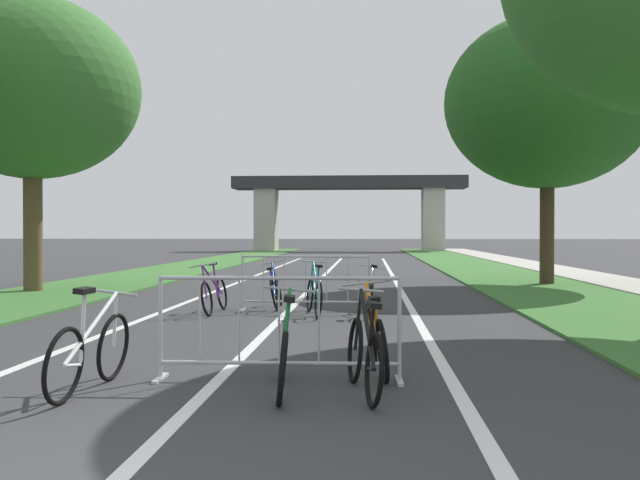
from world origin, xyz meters
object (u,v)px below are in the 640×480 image
(bicycle_green_7, at_px, (283,353))
(bicycle_purple_6, at_px, (214,293))
(bicycle_orange_5, at_px, (376,339))
(tree_right_cypress_far, at_px, (547,102))
(bicycle_teal_3, at_px, (314,294))
(bicycle_black_4, at_px, (364,355))
(bicycle_white_2, at_px, (91,351))
(crowd_barrier_nearest, at_px, (279,329))
(crowd_barrier_second, at_px, (305,284))
(bicycle_blue_0, at_px, (276,290))
(bicycle_silver_1, at_px, (370,295))
(tree_left_oak_near, at_px, (32,89))

(bicycle_green_7, bearing_deg, bicycle_purple_6, 101.89)
(bicycle_orange_5, bearing_deg, bicycle_purple_6, 113.25)
(tree_right_cypress_far, relative_size, bicycle_purple_6, 4.40)
(bicycle_teal_3, height_order, bicycle_green_7, bicycle_teal_3)
(bicycle_orange_5, height_order, bicycle_green_7, same)
(bicycle_black_4, bearing_deg, tree_right_cypress_far, 58.90)
(tree_right_cypress_far, xyz_separation_m, bicycle_teal_3, (-5.97, -7.40, -4.77))
(bicycle_white_2, bearing_deg, crowd_barrier_nearest, 23.60)
(bicycle_purple_6, bearing_deg, crowd_barrier_second, -164.99)
(bicycle_black_4, bearing_deg, bicycle_blue_0, 93.57)
(bicycle_silver_1, relative_size, bicycle_green_7, 0.93)
(bicycle_blue_0, distance_m, bicycle_green_7, 7.08)
(tree_left_oak_near, distance_m, bicycle_orange_5, 13.23)
(bicycle_black_4, bearing_deg, crowd_barrier_second, 89.36)
(bicycle_white_2, height_order, bicycle_orange_5, bicycle_white_2)
(crowd_barrier_nearest, distance_m, bicycle_teal_3, 5.50)
(bicycle_teal_3, bearing_deg, bicycle_blue_0, 115.44)
(bicycle_blue_0, bearing_deg, bicycle_silver_1, -30.27)
(bicycle_purple_6, bearing_deg, bicycle_orange_5, 120.92)
(bicycle_blue_0, xyz_separation_m, bicycle_white_2, (-0.77, -7.14, 0.02))
(crowd_barrier_nearest, relative_size, bicycle_black_4, 1.52)
(bicycle_purple_6, bearing_deg, bicycle_silver_1, -179.85)
(tree_right_cypress_far, relative_size, bicycle_black_4, 4.67)
(crowd_barrier_second, xyz_separation_m, bicycle_silver_1, (1.20, -0.47, -0.16))
(bicycle_silver_1, bearing_deg, bicycle_teal_3, -176.08)
(bicycle_silver_1, xyz_separation_m, bicycle_purple_6, (-2.85, 0.08, 0.00))
(bicycle_blue_0, relative_size, bicycle_orange_5, 0.96)
(tree_left_oak_near, distance_m, bicycle_white_2, 12.58)
(crowd_barrier_nearest, xyz_separation_m, bicycle_white_2, (-1.68, -0.60, -0.14))
(tree_left_oak_near, xyz_separation_m, crowd_barrier_second, (7.07, -3.56, -4.49))
(bicycle_white_2, relative_size, bicycle_purple_6, 0.97)
(crowd_barrier_nearest, height_order, bicycle_silver_1, crowd_barrier_nearest)
(bicycle_silver_1, distance_m, bicycle_black_4, 6.11)
(bicycle_white_2, bearing_deg, bicycle_orange_5, 25.54)
(bicycle_purple_6, bearing_deg, bicycle_white_2, 94.14)
(crowd_barrier_nearest, distance_m, crowd_barrier_second, 6.07)
(bicycle_black_4, distance_m, bicycle_purple_6, 6.79)
(tree_right_cypress_far, distance_m, crowd_barrier_second, 10.31)
(crowd_barrier_nearest, bearing_deg, bicycle_white_2, -160.21)
(tree_left_oak_near, distance_m, bicycle_silver_1, 10.31)
(bicycle_silver_1, xyz_separation_m, bicycle_black_4, (-0.06, -6.11, 0.01))
(bicycle_purple_6, height_order, bicycle_green_7, bicycle_green_7)
(crowd_barrier_nearest, relative_size, bicycle_silver_1, 1.55)
(crowd_barrier_second, bearing_deg, bicycle_purple_6, -166.79)
(bicycle_green_7, bearing_deg, crowd_barrier_nearest, 95.88)
(crowd_barrier_second, xyz_separation_m, bicycle_purple_6, (-1.65, -0.39, -0.16))
(tree_left_oak_near, height_order, bicycle_green_7, tree_left_oak_near)
(bicycle_white_2, height_order, bicycle_black_4, bicycle_white_2)
(bicycle_blue_0, bearing_deg, crowd_barrier_nearest, -84.93)
(bicycle_purple_6, bearing_deg, tree_left_oak_near, -34.22)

